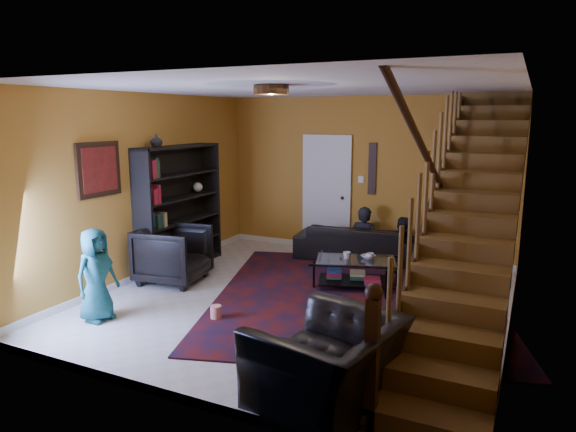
# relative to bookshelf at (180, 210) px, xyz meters

# --- Properties ---
(floor) EXTENTS (5.50, 5.50, 0.00)m
(floor) POSITION_rel_bookshelf_xyz_m (2.40, -0.60, -0.96)
(floor) COLOR beige
(floor) RESTS_ON ground
(room) EXTENTS (5.50, 5.50, 5.50)m
(room) POSITION_rel_bookshelf_xyz_m (1.07, 0.73, -0.91)
(room) COLOR #B37327
(room) RESTS_ON ground
(staircase) EXTENTS (0.95, 5.02, 3.18)m
(staircase) POSITION_rel_bookshelf_xyz_m (4.53, -0.60, 0.43)
(staircase) COLOR brown
(staircase) RESTS_ON floor
(bookshelf) EXTENTS (0.35, 1.80, 2.00)m
(bookshelf) POSITION_rel_bookshelf_xyz_m (0.00, 0.00, 0.00)
(bookshelf) COLOR black
(bookshelf) RESTS_ON floor
(door) EXTENTS (0.82, 0.05, 2.05)m
(door) POSITION_rel_bookshelf_xyz_m (1.70, 2.12, 0.06)
(door) COLOR silver
(door) RESTS_ON floor
(framed_picture) EXTENTS (0.04, 0.74, 0.74)m
(framed_picture) POSITION_rel_bookshelf_xyz_m (-0.17, -1.50, 0.79)
(framed_picture) COLOR maroon
(framed_picture) RESTS_ON room
(wall_hanging) EXTENTS (0.14, 0.03, 0.90)m
(wall_hanging) POSITION_rel_bookshelf_xyz_m (2.55, 2.13, 0.59)
(wall_hanging) COLOR black
(wall_hanging) RESTS_ON room
(ceiling_fixture) EXTENTS (0.40, 0.40, 0.10)m
(ceiling_fixture) POSITION_rel_bookshelf_xyz_m (2.40, -1.40, 1.78)
(ceiling_fixture) COLOR #3F2814
(ceiling_fixture) RESTS_ON room
(rug) EXTENTS (4.82, 5.17, 0.02)m
(rug) POSITION_rel_bookshelf_xyz_m (3.03, -0.14, -0.95)
(rug) COLOR #4C100D
(rug) RESTS_ON floor
(sofa) EXTENTS (2.16, 1.05, 0.61)m
(sofa) POSITION_rel_bookshelf_xyz_m (2.44, 1.70, -0.66)
(sofa) COLOR black
(sofa) RESTS_ON floor
(armchair_left) EXTENTS (1.07, 1.04, 0.85)m
(armchair_left) POSITION_rel_bookshelf_xyz_m (0.35, -0.66, -0.54)
(armchair_left) COLOR black
(armchair_left) RESTS_ON floor
(armchair_right) EXTENTS (1.26, 1.38, 0.78)m
(armchair_right) POSITION_rel_bookshelf_xyz_m (3.68, -2.85, -0.57)
(armchair_right) COLOR black
(armchair_right) RESTS_ON floor
(person_adult_a) EXTENTS (0.51, 0.34, 1.39)m
(person_adult_a) POSITION_rel_bookshelf_xyz_m (2.55, 1.75, -0.72)
(person_adult_a) COLOR black
(person_adult_a) RESTS_ON sofa
(person_adult_b) EXTENTS (0.67, 0.56, 1.26)m
(person_adult_b) POSITION_rel_bookshelf_xyz_m (3.22, 1.75, -0.78)
(person_adult_b) COLOR black
(person_adult_b) RESTS_ON sofa
(person_child) EXTENTS (0.41, 0.59, 1.15)m
(person_child) POSITION_rel_bookshelf_xyz_m (0.45, -2.26, -0.39)
(person_child) COLOR #1B6568
(person_child) RESTS_ON armchair_left
(coffee_table) EXTENTS (1.27, 0.98, 0.43)m
(coffee_table) POSITION_rel_bookshelf_xyz_m (2.91, 0.24, -0.72)
(coffee_table) COLOR black
(coffee_table) RESTS_ON floor
(cup_a) EXTENTS (0.14, 0.14, 0.09)m
(cup_a) POSITION_rel_bookshelf_xyz_m (3.09, 0.35, -0.49)
(cup_a) COLOR #999999
(cup_a) RESTS_ON coffee_table
(cup_b) EXTENTS (0.14, 0.14, 0.10)m
(cup_b) POSITION_rel_bookshelf_xyz_m (2.78, 0.22, -0.49)
(cup_b) COLOR #999999
(cup_b) RESTS_ON coffee_table
(bowl) EXTENTS (0.25, 0.25, 0.05)m
(bowl) POSITION_rel_bookshelf_xyz_m (3.05, 0.38, -0.51)
(bowl) COLOR #999999
(bowl) RESTS_ON coffee_table
(vase) EXTENTS (0.18, 0.18, 0.19)m
(vase) POSITION_rel_bookshelf_xyz_m (-0.00, -0.50, 1.13)
(vase) COLOR #999999
(vase) RESTS_ON bookshelf
(popcorn_bucket) EXTENTS (0.17, 0.17, 0.16)m
(popcorn_bucket) POSITION_rel_bookshelf_xyz_m (1.75, -1.63, -0.87)
(popcorn_bucket) COLOR red
(popcorn_bucket) RESTS_ON rug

